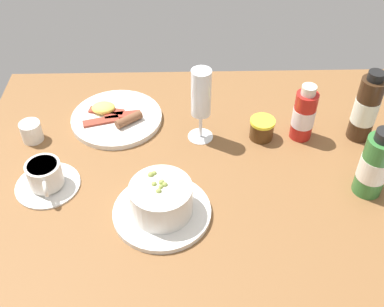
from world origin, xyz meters
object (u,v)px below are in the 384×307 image
Objects in this scene: coffee_cup at (46,177)px; breakfast_plate at (116,117)px; sauce_bottle_green at (375,165)px; porridge_bowl at (161,202)px; creamer_jug at (31,132)px; wine_glass at (201,97)px; jam_jar at (262,129)px; sauce_bottle_red at (304,115)px; sauce_bottle_brown at (366,108)px.

coffee_cup reaches higher than breakfast_plate.
porridge_bowl is at bearing -172.59° from sauce_bottle_green.
coffee_cup is at bearing -119.40° from breakfast_plate.
porridge_bowl is at bearing -37.18° from creamer_jug.
wine_glass is (40.88, 0.11, 9.52)cm from creamer_jug.
coffee_cup is 38.85cm from wine_glass.
jam_jar is 10.43cm from sauce_bottle_red.
breakfast_plate is at bearing 19.81° from creamer_jug.
breakfast_plate is (19.51, 7.03, -1.62)cm from creamer_jug.
sauce_bottle_brown reaches higher than breakfast_plate.
sauce_bottle_brown is (14.26, -0.38, 1.90)cm from sauce_bottle_red.
coffee_cup is (-25.34, 8.51, -1.07)cm from porridge_bowl.
sauce_bottle_red is (33.42, 24.15, 2.72)cm from porridge_bowl.
creamer_jug is 20.80cm from breakfast_plate.
jam_jar is at bearing -11.57° from breakfast_plate.
wine_glass is at bearing 0.15° from creamer_jug.
sauce_bottle_green reaches higher than porridge_bowl.
sauce_bottle_red is 0.89× the size of sauce_bottle_green.
sauce_bottle_green is (-3.26, -17.99, -0.96)cm from sauce_bottle_brown.
sauce_bottle_brown reaches higher than sauce_bottle_green.
sauce_bottle_brown reaches higher than creamer_jug.
sauce_bottle_green is (11.00, -18.38, 0.93)cm from sauce_bottle_red.
creamer_jug is 78.78cm from sauce_bottle_green.
coffee_cup reaches higher than creamer_jug.
porridge_bowl is at bearing -134.83° from jam_jar.
sauce_bottle_green is (20.67, -18.12, 4.83)cm from jam_jar.
sauce_bottle_green is (69.76, -2.73, 4.72)cm from coffee_cup.
wine_glass is 3.16× the size of jam_jar.
sauce_bottle_red reaches higher than creamer_jug.
wine_glass reaches higher than creamer_jug.
sauce_bottle_red is at bearing 14.91° from coffee_cup.
porridge_bowl is 3.38× the size of jam_jar.
wine_glass reaches higher than porridge_bowl.
porridge_bowl is 53.47cm from sauce_bottle_brown.
wine_glass is (34.21, 15.88, 9.30)cm from coffee_cup.
coffee_cup is 0.77× the size of sauce_bottle_brown.
breakfast_plate is at bearing 60.60° from coffee_cup.
porridge_bowl is 33.70cm from jam_jar.
sauce_bottle_red is at bearing 1.55° from jam_jar.
breakfast_plate is (-60.17, 7.54, -7.53)cm from sauce_bottle_brown.
jam_jar is 24.62cm from sauce_bottle_brown.
creamer_jug is 79.90cm from sauce_bottle_brown.
coffee_cup is at bearing -165.09° from sauce_bottle_red.
wine_glass is at bearing 179.45° from sauce_bottle_red.
sauce_bottle_red reaches higher than jam_jar.
coffee_cup is 51.44cm from jam_jar.
sauce_bottle_brown reaches higher than sauce_bottle_red.
wine_glass is 0.83× the size of breakfast_plate.
sauce_bottle_brown is 18.31cm from sauce_bottle_green.
sauce_bottle_green reaches higher than coffee_cup.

